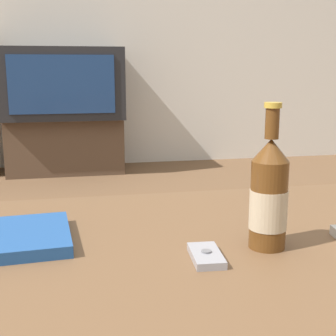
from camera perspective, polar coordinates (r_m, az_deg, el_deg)
coffee_table at (r=0.94m, az=2.27°, el=-12.88°), size 1.29×0.83×0.44m
tv_stand at (r=3.63m, az=-12.35°, el=2.77°), size 0.85×0.38×0.42m
television at (r=3.58m, az=-12.69°, el=10.06°), size 0.87×0.57×0.51m
beer_bottle at (r=0.91m, az=12.19°, el=-3.34°), size 0.07×0.07×0.28m
cell_phone at (r=0.87m, az=4.67°, el=-10.60°), size 0.06×0.11×0.02m
table_book at (r=0.99m, az=-16.96°, el=-8.00°), size 0.19×0.23×0.02m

